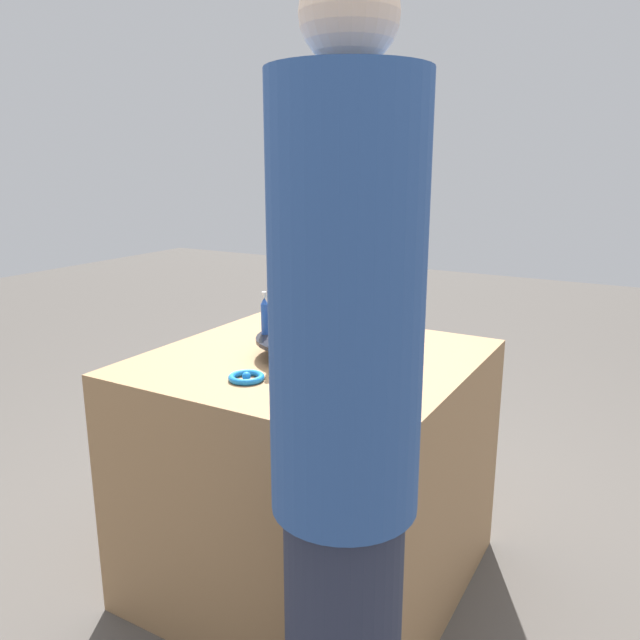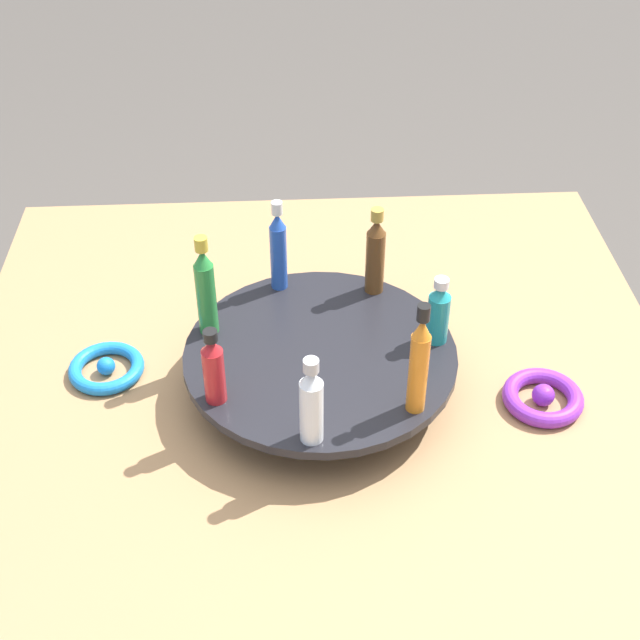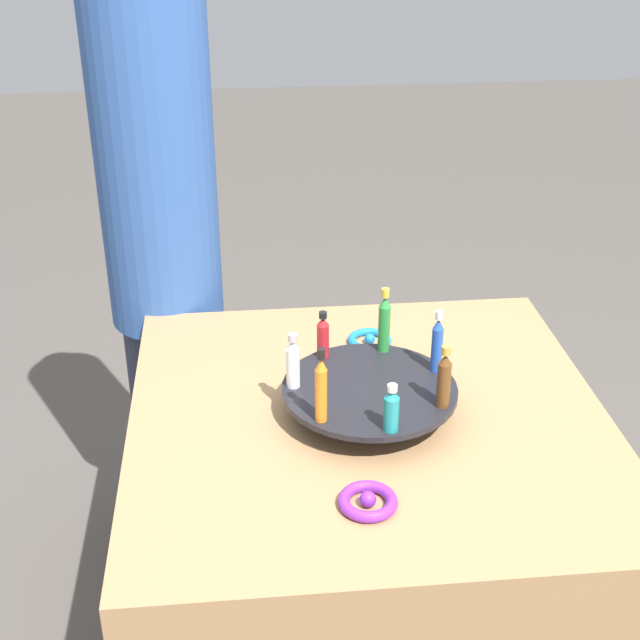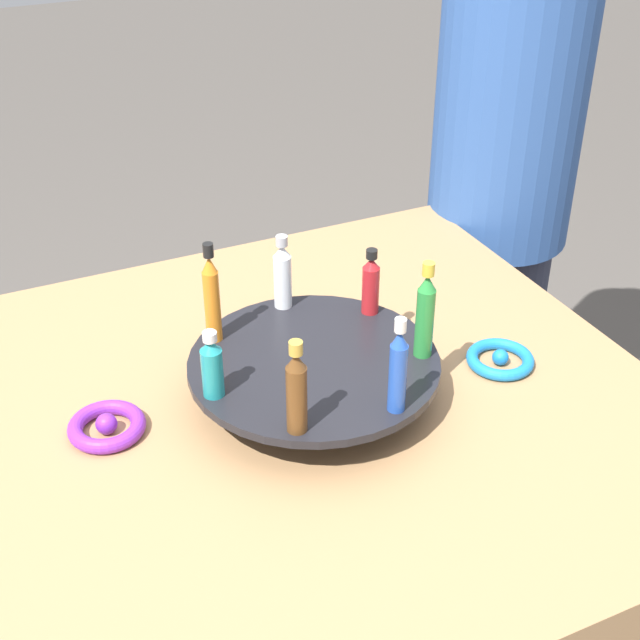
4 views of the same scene
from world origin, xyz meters
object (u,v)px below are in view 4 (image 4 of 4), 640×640
at_px(bottle_brown, 297,391).
at_px(person_figure, 503,169).
at_px(display_stand, 314,370).
at_px(bottle_orange, 212,297).
at_px(bottle_red, 371,284).
at_px(bottle_green, 425,314).
at_px(bottle_clear, 283,274).
at_px(ribbon_bow_blue, 500,359).
at_px(bottle_blue, 398,369).
at_px(ribbon_bow_purple, 107,426).
at_px(bottle_teal, 212,366).

distance_m(bottle_brown, person_figure, 0.87).
bearing_deg(display_stand, bottle_orange, 134.61).
distance_m(display_stand, bottle_red, 0.16).
relative_size(bottle_brown, bottle_green, 0.90).
bearing_deg(bottle_clear, bottle_red, -32.54).
distance_m(bottle_green, ribbon_bow_blue, 0.18).
xyz_separation_m(bottle_blue, bottle_green, (0.09, 0.09, 0.00)).
relative_size(bottle_green, bottle_clear, 1.23).
bearing_deg(bottle_brown, ribbon_bow_purple, 139.60).
bearing_deg(ribbon_bow_purple, bottle_blue, -29.44).
height_order(bottle_brown, ribbon_bow_purple, bottle_brown).
relative_size(bottle_green, ribbon_bow_blue, 1.44).
bearing_deg(bottle_orange, bottle_blue, -58.25).
height_order(bottle_red, ribbon_bow_blue, bottle_red).
bearing_deg(person_figure, display_stand, 0.00).
distance_m(bottle_brown, bottle_green, 0.23).
distance_m(bottle_clear, bottle_orange, 0.13).
bearing_deg(bottle_brown, person_figure, 38.94).
height_order(bottle_blue, bottle_teal, bottle_blue).
xyz_separation_m(ribbon_bow_purple, person_figure, (0.87, 0.38, 0.06)).
height_order(bottle_brown, bottle_orange, bottle_orange).
bearing_deg(bottle_orange, bottle_clear, 18.89).
distance_m(bottle_blue, bottle_red, 0.23).
bearing_deg(bottle_brown, display_stand, 57.46).
relative_size(bottle_blue, bottle_teal, 1.41).
distance_m(display_stand, bottle_brown, 0.17).
bearing_deg(bottle_brown, bottle_clear, 70.32).
distance_m(display_stand, bottle_green, 0.17).
bearing_deg(bottle_red, bottle_brown, -135.39).
bearing_deg(bottle_clear, display_stand, -96.82).
bearing_deg(ribbon_bow_purple, ribbon_bow_blue, -8.96).
height_order(bottle_green, ribbon_bow_purple, bottle_green).
bearing_deg(person_figure, bottle_red, 0.89).
xyz_separation_m(bottle_red, person_figure, (0.47, 0.34, -0.04)).
bearing_deg(bottle_red, ribbon_bow_purple, -175.17).
height_order(bottle_teal, ribbon_bow_blue, bottle_teal).
bearing_deg(person_figure, bottle_teal, -4.78).
bearing_deg(bottle_brown, bottle_blue, -6.82).
height_order(bottle_blue, bottle_orange, bottle_orange).
distance_m(bottle_green, bottle_red, 0.13).
bearing_deg(bottle_orange, bottle_brown, -83.96).
bearing_deg(bottle_teal, bottle_brown, -58.25).
relative_size(bottle_blue, ribbon_bow_purple, 1.30).
bearing_deg(bottle_green, ribbon_bow_blue, 2.52).
xyz_separation_m(bottle_green, ribbon_bow_purple, (-0.42, 0.09, -0.12)).
xyz_separation_m(bottle_clear, bottle_orange, (-0.12, -0.04, 0.02)).
height_order(display_stand, ribbon_bow_purple, display_stand).
height_order(bottle_blue, ribbon_bow_blue, bottle_blue).
height_order(bottle_teal, ribbon_bow_purple, bottle_teal).
relative_size(bottle_teal, ribbon_bow_blue, 0.96).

